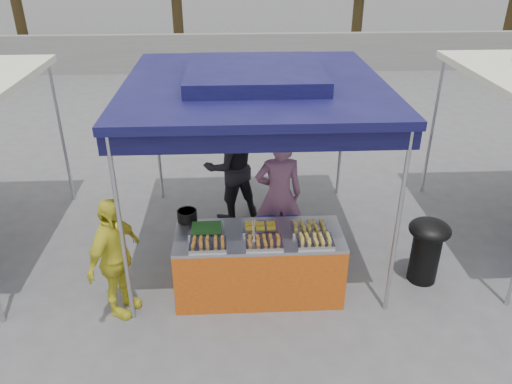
{
  "coord_description": "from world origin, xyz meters",
  "views": [
    {
      "loc": [
        -0.28,
        -5.09,
        4.03
      ],
      "look_at": [
        0.0,
        0.6,
        1.05
      ],
      "focal_mm": 35.0,
      "sensor_mm": 36.0,
      "label": 1
    }
  ],
  "objects_px": {
    "vendor_table": "(259,264)",
    "cooking_pot": "(187,216)",
    "helper_man": "(231,166)",
    "customer_person": "(115,259)",
    "wok_burner": "(427,245)",
    "vendor_woman": "(279,195)"
  },
  "relations": [
    {
      "from": "vendor_table",
      "to": "cooking_pot",
      "type": "relative_size",
      "value": 8.22
    },
    {
      "from": "vendor_table",
      "to": "helper_man",
      "type": "relative_size",
      "value": 1.15
    },
    {
      "from": "cooking_pot",
      "to": "customer_person",
      "type": "height_order",
      "value": "customer_person"
    },
    {
      "from": "cooking_pot",
      "to": "customer_person",
      "type": "distance_m",
      "value": 1.02
    },
    {
      "from": "wok_burner",
      "to": "customer_person",
      "type": "bearing_deg",
      "value": 174.14
    },
    {
      "from": "vendor_woman",
      "to": "helper_man",
      "type": "height_order",
      "value": "vendor_woman"
    },
    {
      "from": "helper_man",
      "to": "wok_burner",
      "type": "bearing_deg",
      "value": 121.73
    },
    {
      "from": "vendor_woman",
      "to": "customer_person",
      "type": "height_order",
      "value": "vendor_woman"
    },
    {
      "from": "vendor_table",
      "to": "cooking_pot",
      "type": "distance_m",
      "value": 1.06
    },
    {
      "from": "wok_burner",
      "to": "helper_man",
      "type": "bearing_deg",
      "value": 132.13
    },
    {
      "from": "vendor_table",
      "to": "wok_burner",
      "type": "xyz_separation_m",
      "value": [
        2.13,
        0.15,
        0.1
      ]
    },
    {
      "from": "vendor_table",
      "to": "helper_man",
      "type": "distance_m",
      "value": 1.99
    },
    {
      "from": "vendor_table",
      "to": "wok_burner",
      "type": "relative_size",
      "value": 2.27
    },
    {
      "from": "vendor_woman",
      "to": "customer_person",
      "type": "bearing_deg",
      "value": 27.2
    },
    {
      "from": "vendor_table",
      "to": "customer_person",
      "type": "distance_m",
      "value": 1.7
    },
    {
      "from": "cooking_pot",
      "to": "vendor_woman",
      "type": "distance_m",
      "value": 1.31
    },
    {
      "from": "wok_burner",
      "to": "vendor_woman",
      "type": "bearing_deg",
      "value": 145.04
    },
    {
      "from": "wok_burner",
      "to": "helper_man",
      "type": "relative_size",
      "value": 0.51
    },
    {
      "from": "vendor_table",
      "to": "helper_man",
      "type": "height_order",
      "value": "helper_man"
    },
    {
      "from": "vendor_table",
      "to": "cooking_pot",
      "type": "height_order",
      "value": "cooking_pot"
    },
    {
      "from": "customer_person",
      "to": "helper_man",
      "type": "bearing_deg",
      "value": -6.2
    },
    {
      "from": "helper_man",
      "to": "customer_person",
      "type": "distance_m",
      "value": 2.56
    }
  ]
}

